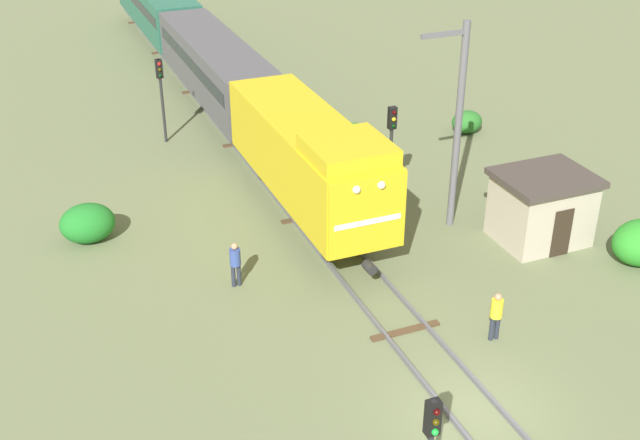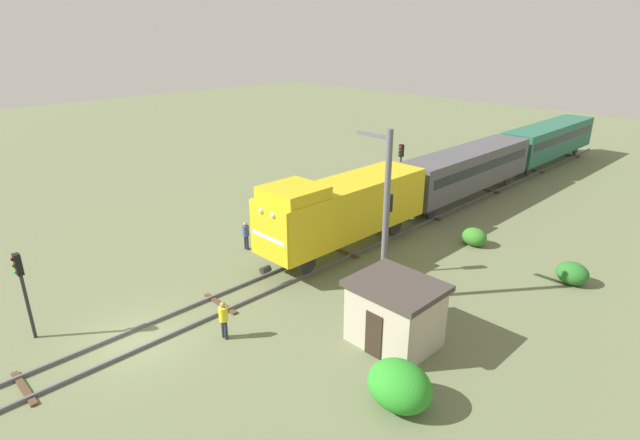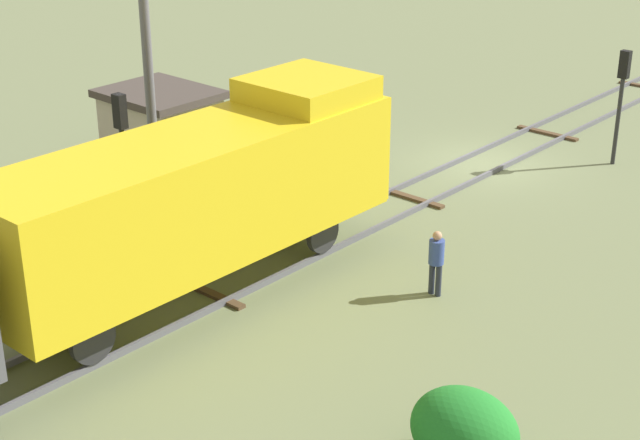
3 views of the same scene
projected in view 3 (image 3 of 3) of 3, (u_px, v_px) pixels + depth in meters
The scene contains 11 objects.
ground_plane at pixel (485, 164), 32.79m from camera, with size 150.15×150.15×0.00m, color #66704C.
railway_track at pixel (485, 162), 32.76m from camera, with size 2.40×100.10×0.16m.
locomotive at pixel (203, 190), 23.08m from camera, with size 2.90×11.60×4.60m.
traffic_signal_near at pixel (622, 86), 31.74m from camera, with size 0.32×0.34×3.84m.
traffic_signal_mid at pixel (123, 144), 25.27m from camera, with size 0.32×0.34×4.38m.
worker_near_track at pixel (377, 140), 31.93m from camera, with size 0.38×0.38×1.70m.
worker_by_signal at pixel (436, 258), 23.76m from camera, with size 0.38×0.38×1.70m.
catenary_mast at pixel (150, 69), 27.25m from camera, with size 1.94×0.28×8.16m.
relay_hut at pixel (162, 131), 31.58m from camera, with size 3.50×2.90×2.74m.
bush_near at pixel (464, 430), 17.68m from camera, with size 2.09×1.71×1.52m, color #1E7326.
bush_back at pixel (180, 113), 35.23m from camera, with size 2.32×1.90×1.69m, color #2A8C26.
Camera 3 is at (-16.29, 26.77, 11.26)m, focal length 55.00 mm.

